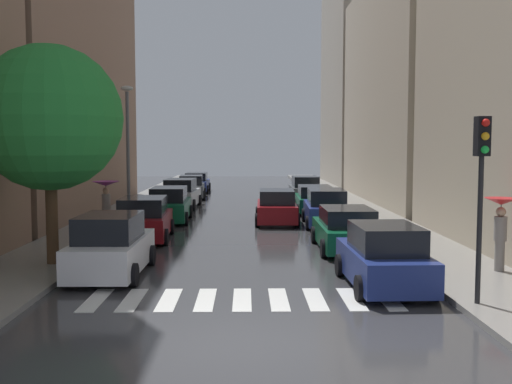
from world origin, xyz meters
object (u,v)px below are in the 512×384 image
(car_midroad, at_px, (277,207))
(traffic_light_right_corner, at_px, (482,168))
(parked_car_right_second, at_px, (346,230))
(parked_car_left_third, at_px, (169,205))
(parked_car_right_fourth, at_px, (314,200))
(parked_car_left_fourth, at_px, (181,194))
(parked_car_right_third, at_px, (326,209))
(parked_car_right_fifth, at_px, (305,190))
(street_tree_left, at_px, (49,118))
(parked_car_left_fifth, at_px, (191,188))
(lamp_post_left, at_px, (128,143))
(pedestrian_foreground, at_px, (106,194))
(parked_car_right_nearest, at_px, (384,258))
(parked_car_left_sixth, at_px, (197,183))
(pedestrian_near_tree, at_px, (501,219))
(parked_car_left_nearest, at_px, (111,247))
(parked_car_left_second, at_px, (144,220))

(car_midroad, height_order, traffic_light_right_corner, traffic_light_right_corner)
(parked_car_right_second, height_order, car_midroad, car_midroad)
(parked_car_left_third, xyz_separation_m, parked_car_right_fourth, (7.60, 3.62, -0.08))
(parked_car_left_fourth, height_order, parked_car_right_fourth, parked_car_left_fourth)
(parked_car_right_third, bearing_deg, parked_car_right_fourth, 1.57)
(parked_car_right_fifth, distance_m, street_tree_left, 23.68)
(parked_car_left_fifth, relative_size, parked_car_right_third, 0.90)
(parked_car_left_fourth, distance_m, car_midroad, 8.96)
(parked_car_right_fourth, height_order, lamp_post_left, lamp_post_left)
(parked_car_right_fifth, bearing_deg, parked_car_left_fourth, 114.07)
(parked_car_left_fifth, xyz_separation_m, pedestrian_foreground, (-2.02, -17.06, 0.98))
(parked_car_right_nearest, relative_size, traffic_light_right_corner, 0.99)
(parked_car_left_third, xyz_separation_m, parked_car_left_fifth, (-0.07, 12.69, -0.04))
(traffic_light_right_corner, xyz_separation_m, lamp_post_left, (-11.00, 15.27, 0.60))
(parked_car_right_third, xyz_separation_m, parked_car_right_fourth, (0.06, 5.29, -0.08))
(parked_car_left_sixth, bearing_deg, pedestrian_near_tree, -160.18)
(parked_car_left_nearest, xyz_separation_m, parked_car_right_second, (7.53, 4.10, -0.10))
(parked_car_left_fifth, bearing_deg, parked_car_right_fourth, -142.59)
(parked_car_right_third, relative_size, traffic_light_right_corner, 1.10)
(parked_car_left_nearest, distance_m, pedestrian_foreground, 8.18)
(parked_car_right_second, xyz_separation_m, pedestrian_near_tree, (3.74, -4.33, 0.92))
(parked_car_left_second, bearing_deg, street_tree_left, 158.45)
(parked_car_left_nearest, bearing_deg, parked_car_right_fourth, -25.36)
(parked_car_right_nearest, height_order, traffic_light_right_corner, traffic_light_right_corner)
(parked_car_left_sixth, bearing_deg, street_tree_left, 175.68)
(parked_car_left_fifth, height_order, street_tree_left, street_tree_left)
(parked_car_left_second, bearing_deg, parked_car_left_fourth, -3.25)
(parked_car_left_fifth, bearing_deg, car_midroad, -161.00)
(parked_car_left_fifth, distance_m, lamp_post_left, 13.91)
(parked_car_right_second, bearing_deg, parked_car_left_third, 42.42)
(pedestrian_near_tree, distance_m, traffic_light_right_corner, 4.37)
(parked_car_left_second, xyz_separation_m, parked_car_right_fifth, (7.99, 15.75, -0.01))
(parked_car_right_nearest, height_order, pedestrian_near_tree, pedestrian_near_tree)
(street_tree_left, bearing_deg, pedestrian_foreground, 89.34)
(parked_car_right_nearest, height_order, parked_car_right_third, parked_car_right_third)
(parked_car_right_third, relative_size, pedestrian_near_tree, 2.22)
(parked_car_right_fifth, bearing_deg, traffic_light_right_corner, -177.19)
(parked_car_right_fourth, xyz_separation_m, traffic_light_right_corner, (1.55, -19.63, 2.56))
(parked_car_left_fourth, distance_m, pedestrian_foreground, 11.06)
(parked_car_left_sixth, bearing_deg, parked_car_right_nearest, -167.02)
(parked_car_left_fourth, distance_m, parked_car_right_second, 16.46)
(parked_car_right_third, height_order, pedestrian_near_tree, pedestrian_near_tree)
(parked_car_right_fourth, bearing_deg, parked_car_left_fourth, 70.99)
(parked_car_left_fifth, relative_size, pedestrian_foreground, 2.01)
(street_tree_left, bearing_deg, parked_car_left_fourth, 83.42)
(parked_car_left_third, xyz_separation_m, parked_car_right_fifth, (7.70, 10.04, -0.01))
(parked_car_left_second, height_order, parked_car_left_fourth, parked_car_left_fourth)
(parked_car_left_nearest, xyz_separation_m, parked_car_right_fourth, (7.73, 15.88, -0.12))
(parked_car_left_second, xyz_separation_m, lamp_post_left, (-1.56, 4.97, 3.08))
(traffic_light_right_corner, height_order, lamp_post_left, lamp_post_left)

